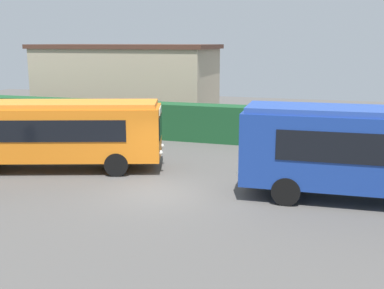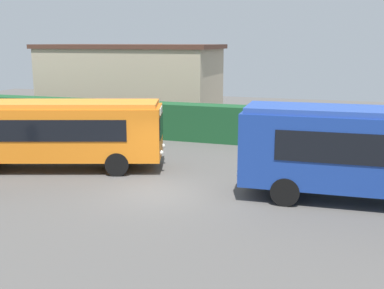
% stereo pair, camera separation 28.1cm
% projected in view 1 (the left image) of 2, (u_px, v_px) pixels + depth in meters
% --- Properties ---
extents(ground_plane, '(64.00, 64.00, 0.00)m').
position_uv_depth(ground_plane, '(160.00, 193.00, 17.68)').
color(ground_plane, '#514F4C').
extents(bus_orange, '(9.73, 5.30, 3.01)m').
position_uv_depth(bus_orange, '(52.00, 131.00, 20.61)').
color(bus_orange, orange).
rests_on(bus_orange, ground_plane).
extents(bus_blue, '(8.92, 2.81, 3.33)m').
position_uv_depth(bus_blue, '(369.00, 149.00, 16.36)').
color(bus_blue, navy).
rests_on(bus_blue, ground_plane).
extents(person_left, '(0.28, 0.42, 1.68)m').
position_uv_depth(person_left, '(76.00, 139.00, 23.25)').
color(person_left, silver).
rests_on(person_left, ground_plane).
extents(hedge_row, '(44.00, 1.38, 2.06)m').
position_uv_depth(hedge_row, '(223.00, 124.00, 26.56)').
color(hedge_row, '#194A27').
rests_on(hedge_row, ground_plane).
extents(depot_building, '(12.91, 5.85, 5.36)m').
position_uv_depth(depot_building, '(127.00, 82.00, 34.15)').
color(depot_building, tan).
rests_on(depot_building, ground_plane).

